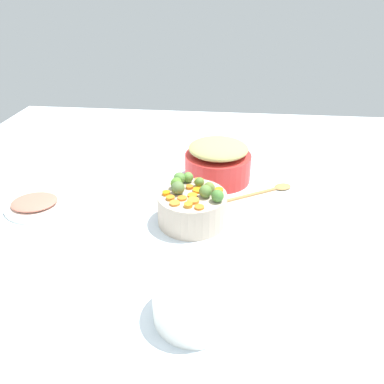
% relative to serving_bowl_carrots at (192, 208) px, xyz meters
% --- Properties ---
extents(tabletop, '(2.40, 2.40, 0.02)m').
position_rel_serving_bowl_carrots_xyz_m(tabletop, '(0.03, 0.00, -0.06)').
color(tabletop, white).
rests_on(tabletop, ground).
extents(serving_bowl_carrots, '(0.23, 0.23, 0.10)m').
position_rel_serving_bowl_carrots_xyz_m(serving_bowl_carrots, '(0.00, 0.00, 0.00)').
color(serving_bowl_carrots, '#BFAB95').
rests_on(serving_bowl_carrots, tabletop).
extents(metal_pot, '(0.26, 0.26, 0.11)m').
position_rel_serving_bowl_carrots_xyz_m(metal_pot, '(0.07, 0.32, 0.00)').
color(metal_pot, red).
rests_on(metal_pot, tabletop).
extents(stuffing_mound, '(0.23, 0.23, 0.05)m').
position_rel_serving_bowl_carrots_xyz_m(stuffing_mound, '(0.07, 0.32, 0.08)').
color(stuffing_mound, tan).
rests_on(stuffing_mound, metal_pot).
extents(carrot_slice_0, '(0.03, 0.03, 0.01)m').
position_rel_serving_bowl_carrots_xyz_m(carrot_slice_0, '(0.03, -0.08, 0.06)').
color(carrot_slice_0, orange).
rests_on(carrot_slice_0, serving_bowl_carrots).
extents(carrot_slice_1, '(0.03, 0.03, 0.01)m').
position_rel_serving_bowl_carrots_xyz_m(carrot_slice_1, '(-0.00, -0.07, 0.06)').
color(carrot_slice_1, orange).
rests_on(carrot_slice_1, serving_bowl_carrots).
extents(carrot_slice_2, '(0.04, 0.04, 0.01)m').
position_rel_serving_bowl_carrots_xyz_m(carrot_slice_2, '(-0.05, -0.07, 0.06)').
color(carrot_slice_2, orange).
rests_on(carrot_slice_2, serving_bowl_carrots).
extents(carrot_slice_3, '(0.04, 0.04, 0.01)m').
position_rel_serving_bowl_carrots_xyz_m(carrot_slice_3, '(0.05, 0.06, 0.06)').
color(carrot_slice_3, orange).
rests_on(carrot_slice_3, serving_bowl_carrots).
extents(carrot_slice_4, '(0.04, 0.04, 0.01)m').
position_rel_serving_bowl_carrots_xyz_m(carrot_slice_4, '(-0.03, -0.03, 0.06)').
color(carrot_slice_4, orange).
rests_on(carrot_slice_4, serving_bowl_carrots).
extents(carrot_slice_5, '(0.04, 0.04, 0.01)m').
position_rel_serving_bowl_carrots_xyz_m(carrot_slice_5, '(0.00, -0.01, 0.06)').
color(carrot_slice_5, orange).
rests_on(carrot_slice_5, serving_bowl_carrots).
extents(carrot_slice_6, '(0.03, 0.03, 0.01)m').
position_rel_serving_bowl_carrots_xyz_m(carrot_slice_6, '(-0.08, -0.01, 0.06)').
color(carrot_slice_6, orange).
rests_on(carrot_slice_6, serving_bowl_carrots).
extents(carrot_slice_7, '(0.04, 0.04, 0.01)m').
position_rel_serving_bowl_carrots_xyz_m(carrot_slice_7, '(0.01, -0.05, 0.06)').
color(carrot_slice_7, orange).
rests_on(carrot_slice_7, serving_bowl_carrots).
extents(carrot_slice_8, '(0.04, 0.04, 0.01)m').
position_rel_serving_bowl_carrots_xyz_m(carrot_slice_8, '(-0.07, -0.04, 0.06)').
color(carrot_slice_8, orange).
rests_on(carrot_slice_8, serving_bowl_carrots).
extents(carrot_slice_9, '(0.03, 0.03, 0.01)m').
position_rel_serving_bowl_carrots_xyz_m(carrot_slice_9, '(-0.01, 0.04, 0.06)').
color(carrot_slice_9, orange).
rests_on(carrot_slice_9, serving_bowl_carrots).
extents(carrot_slice_10, '(0.04, 0.04, 0.01)m').
position_rel_serving_bowl_carrots_xyz_m(carrot_slice_10, '(0.09, 0.03, 0.06)').
color(carrot_slice_10, orange).
rests_on(carrot_slice_10, serving_bowl_carrots).
extents(carrot_slice_11, '(0.04, 0.04, 0.01)m').
position_rel_serving_bowl_carrots_xyz_m(carrot_slice_11, '(0.01, 0.09, 0.06)').
color(carrot_slice_11, orange).
rests_on(carrot_slice_11, serving_bowl_carrots).
extents(carrot_slice_12, '(0.05, 0.05, 0.01)m').
position_rel_serving_bowl_carrots_xyz_m(carrot_slice_12, '(0.02, 0.03, 0.06)').
color(carrot_slice_12, orange).
rests_on(carrot_slice_12, serving_bowl_carrots).
extents(brussels_sprout_0, '(0.04, 0.04, 0.04)m').
position_rel_serving_bowl_carrots_xyz_m(brussels_sprout_0, '(-0.05, 0.07, 0.07)').
color(brussels_sprout_0, '#55873D').
rests_on(brussels_sprout_0, serving_bowl_carrots).
extents(brussels_sprout_1, '(0.03, 0.03, 0.03)m').
position_rel_serving_bowl_carrots_xyz_m(brussels_sprout_1, '(0.02, 0.06, 0.07)').
color(brussels_sprout_1, '#55782F').
rests_on(brussels_sprout_1, serving_bowl_carrots).
extents(brussels_sprout_2, '(0.04, 0.04, 0.04)m').
position_rel_serving_bowl_carrots_xyz_m(brussels_sprout_2, '(-0.05, 0.00, 0.07)').
color(brussels_sprout_2, '#56723E').
rests_on(brussels_sprout_2, serving_bowl_carrots).
extents(brussels_sprout_3, '(0.04, 0.04, 0.04)m').
position_rel_serving_bowl_carrots_xyz_m(brussels_sprout_3, '(0.08, -0.03, 0.07)').
color(brussels_sprout_3, '#457B32').
rests_on(brussels_sprout_3, serving_bowl_carrots).
extents(brussels_sprout_4, '(0.04, 0.04, 0.04)m').
position_rel_serving_bowl_carrots_xyz_m(brussels_sprout_4, '(0.05, 0.02, 0.07)').
color(brussels_sprout_4, olive).
rests_on(brussels_sprout_4, serving_bowl_carrots).
extents(brussels_sprout_5, '(0.04, 0.04, 0.04)m').
position_rel_serving_bowl_carrots_xyz_m(brussels_sprout_5, '(-0.06, 0.04, 0.07)').
color(brussels_sprout_5, '#51872C').
rests_on(brussels_sprout_5, serving_bowl_carrots).
extents(brussels_sprout_6, '(0.04, 0.04, 0.04)m').
position_rel_serving_bowl_carrots_xyz_m(brussels_sprout_6, '(-0.02, 0.09, 0.07)').
color(brussels_sprout_6, '#5A8939').
rests_on(brussels_sprout_6, serving_bowl_carrots).
extents(brussels_sprout_7, '(0.04, 0.04, 0.04)m').
position_rel_serving_bowl_carrots_xyz_m(brussels_sprout_7, '(0.04, -0.01, 0.07)').
color(brussels_sprout_7, '#587C38').
rests_on(brussels_sprout_7, serving_bowl_carrots).
extents(wooden_spoon, '(0.30, 0.20, 0.01)m').
position_rel_serving_bowl_carrots_xyz_m(wooden_spoon, '(0.27, 0.24, -0.05)').
color(wooden_spoon, '#AD7E48').
rests_on(wooden_spoon, tabletop).
extents(casserole_dish, '(0.21, 0.21, 0.10)m').
position_rel_serving_bowl_carrots_xyz_m(casserole_dish, '(0.05, -0.41, -0.00)').
color(casserole_dish, white).
rests_on(casserole_dish, tabletop).
extents(ham_plate, '(0.28, 0.28, 0.01)m').
position_rel_serving_bowl_carrots_xyz_m(ham_plate, '(-0.54, 0.06, -0.05)').
color(ham_plate, white).
rests_on(ham_plate, tabletop).
extents(ham_slice_main, '(0.19, 0.18, 0.02)m').
position_rel_serving_bowl_carrots_xyz_m(ham_slice_main, '(-0.57, 0.03, -0.03)').
color(ham_slice_main, '#CE6D5A').
rests_on(ham_slice_main, ham_plate).
extents(dish_towel, '(0.16, 0.14, 0.01)m').
position_rel_serving_bowl_carrots_xyz_m(dish_towel, '(-0.26, 0.42, -0.05)').
color(dish_towel, silver).
rests_on(dish_towel, tabletop).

